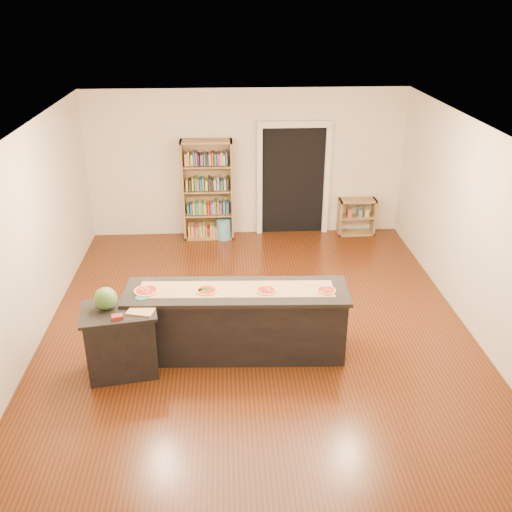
{
  "coord_description": "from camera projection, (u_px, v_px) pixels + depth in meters",
  "views": [
    {
      "loc": [
        -0.41,
        -7.03,
        4.37
      ],
      "look_at": [
        0.0,
        0.2,
        1.0
      ],
      "focal_mm": 40.0,
      "sensor_mm": 36.0,
      "label": 1
    }
  ],
  "objects": [
    {
      "name": "package_teal",
      "position": [
        142.0,
        299.0,
        7.03
      ],
      "size": [
        0.15,
        0.15,
        0.06
      ],
      "primitive_type": "cylinder",
      "color": "#195966",
      "rests_on": "side_counter"
    },
    {
      "name": "room",
      "position": [
        257.0,
        235.0,
        7.64
      ],
      "size": [
        6.0,
        7.0,
        2.8
      ],
      "color": "silver",
      "rests_on": "ground"
    },
    {
      "name": "waste_bin",
      "position": [
        224.0,
        229.0,
        11.01
      ],
      "size": [
        0.27,
        0.27,
        0.39
      ],
      "primitive_type": "cylinder",
      "color": "#56A0C1",
      "rests_on": "ground"
    },
    {
      "name": "package_red",
      "position": [
        117.0,
        317.0,
        6.66
      ],
      "size": [
        0.15,
        0.12,
        0.05
      ],
      "primitive_type": "cube",
      "rotation": [
        0.0,
        0.0,
        0.27
      ],
      "color": "maroon",
      "rests_on": "side_counter"
    },
    {
      "name": "side_counter",
      "position": [
        122.0,
        340.0,
        7.05
      ],
      "size": [
        0.9,
        0.66,
        0.89
      ],
      "rotation": [
        0.0,
        0.0,
        0.16
      ],
      "color": "black",
      "rests_on": "ground"
    },
    {
      "name": "pizza_b",
      "position": [
        206.0,
        290.0,
        7.17
      ],
      "size": [
        0.29,
        0.29,
        0.02
      ],
      "color": "tan",
      "rests_on": "kitchen_island"
    },
    {
      "name": "kitchen_island",
      "position": [
        237.0,
        322.0,
        7.41
      ],
      "size": [
        2.84,
        0.77,
        0.94
      ],
      "rotation": [
        0.0,
        0.0,
        -0.04
      ],
      "color": "black",
      "rests_on": "ground"
    },
    {
      "name": "pizza_d",
      "position": [
        326.0,
        290.0,
        7.18
      ],
      "size": [
        0.26,
        0.26,
        0.02
      ],
      "color": "tan",
      "rests_on": "kitchen_island"
    },
    {
      "name": "pizza_a",
      "position": [
        146.0,
        291.0,
        7.17
      ],
      "size": [
        0.32,
        0.32,
        0.02
      ],
      "color": "tan",
      "rests_on": "kitchen_island"
    },
    {
      "name": "pizza_c",
      "position": [
        266.0,
        290.0,
        7.17
      ],
      "size": [
        0.27,
        0.27,
        0.02
      ],
      "color": "tan",
      "rests_on": "kitchen_island"
    },
    {
      "name": "bookshelf",
      "position": [
        208.0,
        190.0,
        10.76
      ],
      "size": [
        0.96,
        0.34,
        1.91
      ],
      "primitive_type": "cube",
      "color": "olive",
      "rests_on": "ground"
    },
    {
      "name": "doorway",
      "position": [
        293.0,
        174.0,
        10.9
      ],
      "size": [
        1.4,
        0.09,
        2.21
      ],
      "color": "black",
      "rests_on": "room"
    },
    {
      "name": "watermelon",
      "position": [
        106.0,
        298.0,
        6.83
      ],
      "size": [
        0.28,
        0.28,
        0.28
      ],
      "primitive_type": "sphere",
      "color": "#144214",
      "rests_on": "side_counter"
    },
    {
      "name": "low_shelf",
      "position": [
        356.0,
        217.0,
        11.17
      ],
      "size": [
        0.72,
        0.31,
        0.72
      ],
      "primitive_type": "cube",
      "color": "olive",
      "rests_on": "ground"
    },
    {
      "name": "kraft_paper",
      "position": [
        236.0,
        289.0,
        7.23
      ],
      "size": [
        2.48,
        0.55,
        0.0
      ],
      "primitive_type": "cube",
      "rotation": [
        0.0,
        0.0,
        -0.04
      ],
      "color": "#92724B",
      "rests_on": "kitchen_island"
    },
    {
      "name": "cutting_board",
      "position": [
        141.0,
        311.0,
        6.8
      ],
      "size": [
        0.35,
        0.28,
        0.02
      ],
      "primitive_type": "cube",
      "rotation": [
        0.0,
        0.0,
        -0.26
      ],
      "color": "tan",
      "rests_on": "side_counter"
    }
  ]
}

